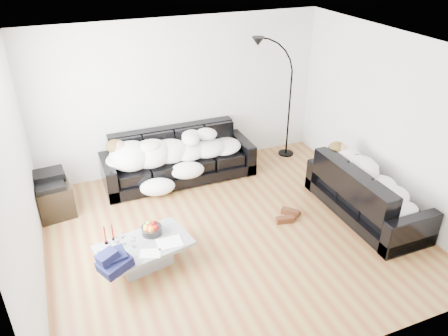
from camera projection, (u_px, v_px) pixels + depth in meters
name	position (u px, v px, depth m)	size (l,w,h in m)	color
ground	(232.00, 233.00, 6.20)	(5.00, 5.00, 0.00)	brown
wall_back	(181.00, 96.00, 7.40)	(5.00, 0.02, 2.60)	silver
wall_left	(22.00, 190.00, 4.75)	(0.02, 4.50, 2.60)	silver
wall_right	(390.00, 122.00, 6.39)	(0.02, 4.50, 2.60)	silver
ceiling	(234.00, 49.00, 4.94)	(5.00, 5.00, 0.00)	white
sofa_back	(179.00, 157.00, 7.36)	(2.53, 0.88, 0.83)	black
sofa_right	(368.00, 191.00, 6.42)	(2.00, 0.86, 0.81)	black
sleeper_back	(179.00, 146.00, 7.22)	(2.14, 0.74, 0.43)	white
sleeper_right	(370.00, 178.00, 6.31)	(1.71, 0.72, 0.42)	white
teal_cushion	(342.00, 155.00, 6.74)	(0.36, 0.30, 0.20)	#0F5F6A
coffee_table	(145.00, 254.00, 5.53)	(1.14, 0.66, 0.33)	#939699
fruit_bowl	(151.00, 228.00, 5.61)	(0.27, 0.27, 0.16)	white
wine_glass_a	(123.00, 239.00, 5.41)	(0.07, 0.07, 0.17)	white
wine_glass_b	(117.00, 243.00, 5.33)	(0.07, 0.07, 0.17)	white
wine_glass_c	(134.00, 242.00, 5.37)	(0.07, 0.07, 0.16)	white
candle_left	(105.00, 235.00, 5.40)	(0.05, 0.05, 0.26)	maroon
candle_right	(113.00, 232.00, 5.48)	(0.04, 0.04, 0.23)	maroon
newspaper_a	(169.00, 242.00, 5.48)	(0.31, 0.24, 0.01)	silver
newspaper_b	(150.00, 253.00, 5.29)	(0.25, 0.18, 0.01)	silver
navy_jacket	(111.00, 254.00, 5.02)	(0.38, 0.32, 0.19)	black
shoes	(287.00, 216.00, 6.48)	(0.44, 0.32, 0.10)	#472311
av_cabinet	(53.00, 197.00, 6.57)	(0.50, 0.73, 0.50)	black
stereo	(49.00, 179.00, 6.42)	(0.44, 0.34, 0.13)	black
floor_lamp	(290.00, 105.00, 7.89)	(0.72, 0.29, 1.99)	black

